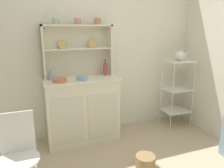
{
  "coord_description": "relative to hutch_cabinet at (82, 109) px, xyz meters",
  "views": [
    {
      "loc": [
        -0.86,
        -1.45,
        1.58
      ],
      "look_at": [
        0.1,
        1.12,
        0.86
      ],
      "focal_mm": 34.94,
      "sensor_mm": 36.0,
      "label": 1
    }
  ],
  "objects": [
    {
      "name": "hutch_cabinet",
      "position": [
        0.0,
        0.0,
        0.0
      ],
      "size": [
        1.01,
        0.45,
        0.9
      ],
      "color": "silver",
      "rests_on": "ground"
    },
    {
      "name": "cup_sage_0",
      "position": [
        -0.28,
        0.12,
        1.19
      ],
      "size": [
        0.09,
        0.08,
        0.08
      ],
      "color": "#9EB78E",
      "rests_on": "hutch_shelf_unit"
    },
    {
      "name": "floor_basket",
      "position": [
        0.52,
        -0.89,
        -0.39
      ],
      "size": [
        0.23,
        0.23,
        0.15
      ],
      "primitive_type": "cylinder",
      "color": "#93754C",
      "rests_on": "ground"
    },
    {
      "name": "wall_back",
      "position": [
        0.25,
        0.26,
        0.79
      ],
      "size": [
        3.84,
        0.05,
        2.5
      ],
      "primitive_type": "cube",
      "color": "silver",
      "rests_on": "ground"
    },
    {
      "name": "porcelain_teapot",
      "position": [
        1.53,
        -0.06,
        0.69
      ],
      "size": [
        0.24,
        0.15,
        0.18
      ],
      "color": "white",
      "rests_on": "bakers_rack"
    },
    {
      "name": "bowl_floral_medium",
      "position": [
        0.0,
        -0.07,
        0.47
      ],
      "size": [
        0.15,
        0.15,
        0.05
      ],
      "primitive_type": "cylinder",
      "color": "#8EB2D1",
      "rests_on": "hutch_cabinet"
    },
    {
      "name": "cup_rose_1",
      "position": [
        0.0,
        0.12,
        1.19
      ],
      "size": [
        0.08,
        0.07,
        0.08
      ],
      "color": "#D17A84",
      "rests_on": "hutch_shelf_unit"
    },
    {
      "name": "bakers_rack",
      "position": [
        1.53,
        -0.06,
        0.19
      ],
      "size": [
        0.4,
        0.33,
        1.07
      ],
      "color": "silver",
      "rests_on": "ground"
    },
    {
      "name": "wire_chair",
      "position": [
        -0.79,
        -0.9,
        0.05
      ],
      "size": [
        0.36,
        0.36,
        0.85
      ],
      "rotation": [
        0.0,
        0.0,
        -0.52
      ],
      "color": "white",
      "rests_on": "ground"
    },
    {
      "name": "bowl_mixing_large",
      "position": [
        -0.29,
        -0.07,
        0.46
      ],
      "size": [
        0.18,
        0.18,
        0.05
      ],
      "primitive_type": "cylinder",
      "color": "#C67556",
      "rests_on": "hutch_cabinet"
    },
    {
      "name": "utensil_jar",
      "position": [
        -0.37,
        0.08,
        0.5
      ],
      "size": [
        0.08,
        0.08,
        0.24
      ],
      "color": "#B2B7C6",
      "rests_on": "hutch_cabinet"
    },
    {
      "name": "hutch_shelf_unit",
      "position": [
        0.0,
        0.16,
        0.85
      ],
      "size": [
        0.94,
        0.18,
        0.71
      ],
      "color": "beige",
      "rests_on": "hutch_cabinet"
    },
    {
      "name": "cup_terracotta_2",
      "position": [
        0.28,
        0.12,
        1.19
      ],
      "size": [
        0.09,
        0.08,
        0.08
      ],
      "color": "#C67556",
      "rests_on": "hutch_shelf_unit"
    },
    {
      "name": "jam_bottle",
      "position": [
        0.37,
        0.09,
        0.53
      ],
      "size": [
        0.06,
        0.06,
        0.22
      ],
      "color": "#B74C47",
      "rests_on": "hutch_cabinet"
    }
  ]
}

